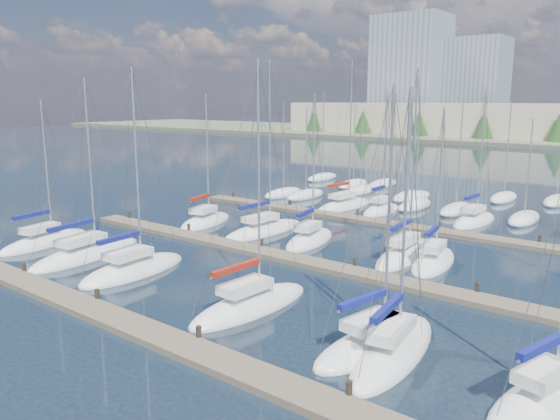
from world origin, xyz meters
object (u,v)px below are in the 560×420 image
Objects in this scene: sailboat_j at (310,240)px; sailboat_f at (394,350)px; sailboat_o at (381,210)px; sailboat_c at (134,270)px; sailboat_b at (87,254)px; sailboat_k at (405,254)px; sailboat_p at (474,221)px; sailboat_a at (45,242)px; sailboat_i at (264,230)px; sailboat_d at (251,305)px; sailboat_g at (546,400)px; sailboat_l at (433,262)px; sailboat_n at (344,206)px; sailboat_h at (206,221)px; sailboat_e at (375,344)px.

sailboat_f is at bearing -55.44° from sailboat_j.
sailboat_o is 0.89× the size of sailboat_c.
sailboat_f is (24.26, -0.37, 0.01)m from sailboat_b.
sailboat_k is 15.81m from sailboat_f.
sailboat_a is at bearing -127.19° from sailboat_p.
sailboat_i is 4.87m from sailboat_j.
sailboat_d is 8.51m from sailboat_f.
sailboat_i reaches higher than sailboat_g.
sailboat_j is at bearing 115.28° from sailboat_d.
sailboat_f is (-6.26, 0.25, -0.01)m from sailboat_g.
sailboat_j is (-5.53, 13.34, -0.00)m from sailboat_d.
sailboat_n reaches higher than sailboat_l.
sailboat_b is at bearing -9.77° from sailboat_a.
sailboat_d is (15.76, -0.22, 0.02)m from sailboat_b.
sailboat_i is at bearing 40.04° from sailboat_a.
sailboat_i is at bearing 171.31° from sailboat_l.
sailboat_c reaches higher than sailboat_b.
sailboat_b is 5.53m from sailboat_a.
sailboat_g is at bearing -11.75° from sailboat_a.
sailboat_a is at bearing -165.54° from sailboat_g.
sailboat_k is 27.40m from sailboat_a.
sailboat_a is 29.79m from sailboat_f.
sailboat_a is (-23.54, -28.18, -0.01)m from sailboat_p.
sailboat_d is (10.11, -0.00, 0.01)m from sailboat_c.
sailboat_d is at bearing -91.88° from sailboat_p.
sailboat_c is at bearing -77.64° from sailboat_h.
sailboat_k reaches higher than sailboat_o.
sailboat_k is at bearing 20.29° from sailboat_a.
sailboat_d is at bearing -79.05° from sailboat_j.
sailboat_n is at bearing 134.22° from sailboat_e.
sailboat_h reaches higher than sailboat_j.
sailboat_a is at bearing -177.53° from sailboat_d.
sailboat_c is 14.51m from sailboat_h.
sailboat_p reaches higher than sailboat_l.
sailboat_n is (-12.97, 12.80, 0.01)m from sailboat_k.
sailboat_h is 1.05× the size of sailboat_g.
sailboat_i is 17.07m from sailboat_d.
sailboat_i is 1.08× the size of sailboat_d.
sailboat_i is 1.28× the size of sailboat_g.
sailboat_l is 14.16m from sailboat_e.
sailboat_i reaches higher than sailboat_e.
sailboat_g is 0.95× the size of sailboat_j.
sailboat_e is 18.72m from sailboat_j.
sailboat_c is 1.18× the size of sailboat_g.
sailboat_l is at bearing -12.54° from sailboat_h.
sailboat_d reaches higher than sailboat_b.
sailboat_k is 1.13× the size of sailboat_f.
sailboat_e is (3.06, -13.83, 0.01)m from sailboat_l.
sailboat_p reaches higher than sailboat_e.
sailboat_c is at bearing -177.24° from sailboat_d.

